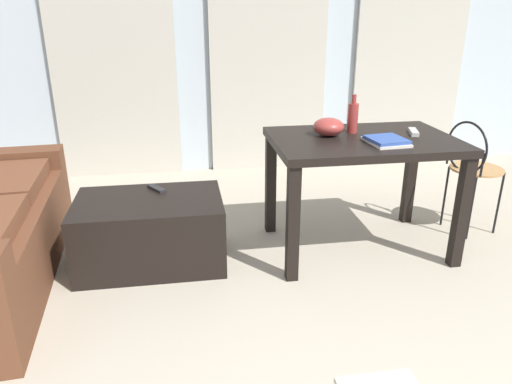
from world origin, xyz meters
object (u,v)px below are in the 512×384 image
(craft_table, at_px, (362,155))
(coffee_table, at_px, (151,231))
(tv_remote_primary, at_px, (157,189))
(bowl, at_px, (329,127))
(book_stack, at_px, (386,141))
(bottle_near, at_px, (353,117))
(wire_chair, at_px, (471,162))
(tv_remote_on_table, at_px, (414,132))

(craft_table, bearing_deg, coffee_table, 179.67)
(tv_remote_primary, bearing_deg, coffee_table, -139.84)
(bowl, relative_size, book_stack, 0.71)
(bottle_near, relative_size, tv_remote_primary, 1.61)
(wire_chair, distance_m, bottle_near, 0.96)
(bottle_near, xyz_separation_m, tv_remote_primary, (-1.29, 0.03, -0.43))
(coffee_table, height_order, book_stack, book_stack)
(wire_chair, xyz_separation_m, bottle_near, (-0.89, 0.02, 0.35))
(craft_table, bearing_deg, bowl, 157.20)
(wire_chair, height_order, bowl, bowl)
(bottle_near, bearing_deg, tv_remote_on_table, -14.71)
(wire_chair, relative_size, tv_remote_on_table, 4.76)
(coffee_table, relative_size, book_stack, 3.26)
(craft_table, xyz_separation_m, wire_chair, (0.86, 0.12, -0.13))
(coffee_table, relative_size, tv_remote_on_table, 5.26)
(coffee_table, height_order, bottle_near, bottle_near)
(wire_chair, xyz_separation_m, tv_remote_primary, (-2.19, 0.05, -0.09))
(bowl, height_order, tv_remote_on_table, bowl)
(coffee_table, bearing_deg, bowl, 3.90)
(bottle_near, xyz_separation_m, tv_remote_on_table, (0.38, -0.10, -0.09))
(book_stack, height_order, tv_remote_primary, book_stack)
(tv_remote_primary, bearing_deg, bowl, -37.87)
(craft_table, height_order, book_stack, book_stack)
(tv_remote_primary, bearing_deg, book_stack, -46.83)
(craft_table, height_order, bottle_near, bottle_near)
(bottle_near, xyz_separation_m, book_stack, (0.11, -0.30, -0.08))
(craft_table, xyz_separation_m, book_stack, (0.08, -0.16, 0.13))
(craft_table, bearing_deg, bottle_near, 101.87)
(book_stack, distance_m, tv_remote_primary, 1.48)
(craft_table, distance_m, wire_chair, 0.88)
(book_stack, bearing_deg, coffee_table, 173.40)
(tv_remote_primary, bearing_deg, wire_chair, -34.77)
(wire_chair, distance_m, book_stack, 0.87)
(coffee_table, distance_m, bottle_near, 1.50)
(tv_remote_on_table, xyz_separation_m, tv_remote_primary, (-1.68, 0.13, -0.34))
(tv_remote_on_table, bearing_deg, wire_chair, 27.00)
(wire_chair, bearing_deg, bowl, -178.06)
(wire_chair, height_order, tv_remote_on_table, wire_chair)
(tv_remote_on_table, distance_m, tv_remote_primary, 1.72)
(wire_chair, xyz_separation_m, tv_remote_on_table, (-0.51, -0.08, 0.26))
(bowl, bearing_deg, craft_table, -22.80)
(craft_table, xyz_separation_m, bottle_near, (-0.03, 0.14, 0.22))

